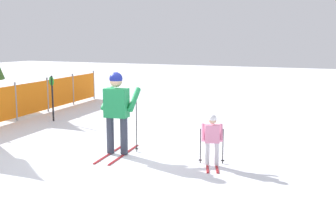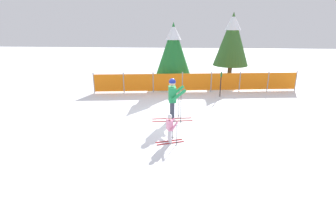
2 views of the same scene
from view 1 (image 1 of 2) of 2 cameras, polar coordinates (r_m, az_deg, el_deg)
The scene contains 4 objects.
ground_plane at distance 8.85m, azimuth -8.34°, elevation -6.47°, with size 60.00×60.00×0.00m, color white.
skier_adult at distance 8.78m, azimuth -6.92°, elevation 0.33°, with size 1.67×0.80×1.73m.
skier_child at distance 8.01m, azimuth 6.01°, elevation -3.88°, with size 0.95×0.57×0.99m.
trail_marker at distance 12.80m, azimuth -15.41°, elevation 1.98°, with size 0.13×0.26×1.35m.
Camera 1 is at (-7.11, -4.70, 2.38)m, focal length 45.00 mm.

